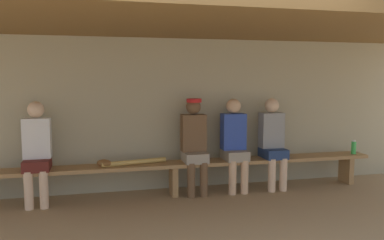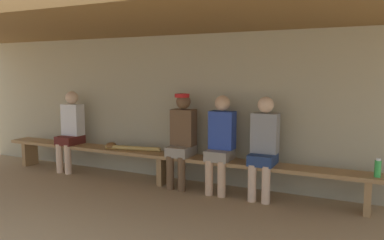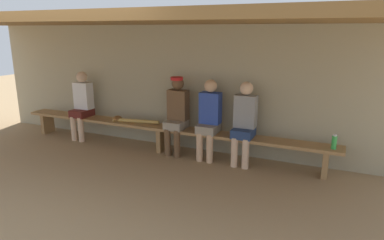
% 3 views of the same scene
% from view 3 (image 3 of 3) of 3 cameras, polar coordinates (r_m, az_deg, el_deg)
% --- Properties ---
extents(ground_plane, '(24.00, 24.00, 0.00)m').
position_cam_3_polar(ground_plane, '(5.07, -13.61, -10.36)').
color(ground_plane, '#9E7F59').
extents(back_wall, '(8.00, 0.20, 2.20)m').
position_cam_3_polar(back_wall, '(6.37, -3.20, 5.54)').
color(back_wall, tan).
rests_on(back_wall, ground).
extents(dugout_roof, '(8.00, 2.80, 0.12)m').
position_cam_3_polar(dugout_roof, '(5.18, -10.28, 16.11)').
color(dugout_roof, brown).
rests_on(dugout_roof, back_wall).
extents(bench, '(6.00, 0.36, 0.46)m').
position_cam_3_polar(bench, '(6.14, -5.03, -1.66)').
color(bench, '#9E7547').
rests_on(bench, ground).
extents(player_middle, '(0.34, 0.42, 1.34)m').
position_cam_3_polar(player_middle, '(5.50, 8.64, -0.03)').
color(player_middle, navy).
rests_on(player_middle, ground).
extents(player_near_post, '(0.34, 0.42, 1.34)m').
position_cam_3_polar(player_near_post, '(5.92, -2.54, 1.34)').
color(player_near_post, gray).
rests_on(player_near_post, ground).
extents(player_in_blue, '(0.34, 0.42, 1.34)m').
position_cam_3_polar(player_in_blue, '(7.08, -17.76, 2.74)').
color(player_in_blue, '#591E19').
rests_on(player_in_blue, ground).
extents(player_rightmost, '(0.34, 0.42, 1.34)m').
position_cam_3_polar(player_rightmost, '(5.68, 2.84, 0.60)').
color(player_rightmost, gray).
rests_on(player_rightmost, ground).
extents(water_bottle_clear, '(0.07, 0.07, 0.22)m').
position_cam_3_polar(water_bottle_clear, '(5.32, 22.46, -3.40)').
color(water_bottle_clear, green).
rests_on(water_bottle_clear, bench).
extents(baseball_glove_worn, '(0.27, 0.29, 0.09)m').
position_cam_3_polar(baseball_glove_worn, '(6.60, -12.25, 0.27)').
color(baseball_glove_worn, brown).
rests_on(baseball_glove_worn, bench).
extents(baseball_bat, '(0.89, 0.23, 0.07)m').
position_cam_3_polar(baseball_bat, '(6.39, -9.28, -0.18)').
color(baseball_bat, tan).
rests_on(baseball_bat, bench).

